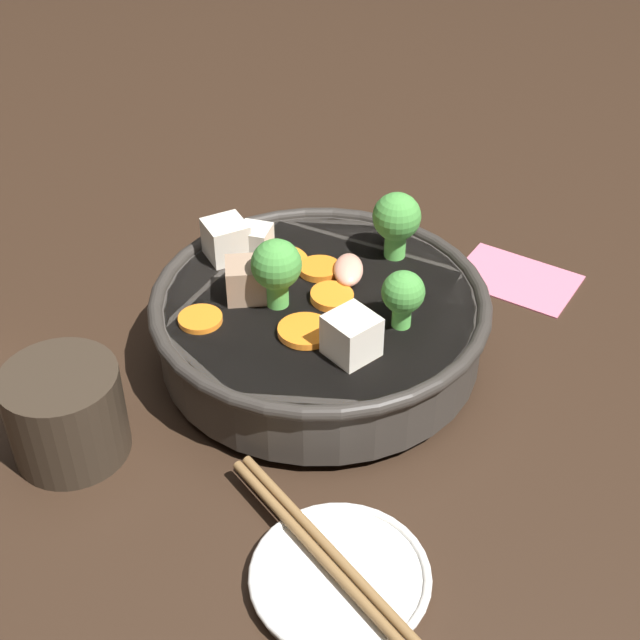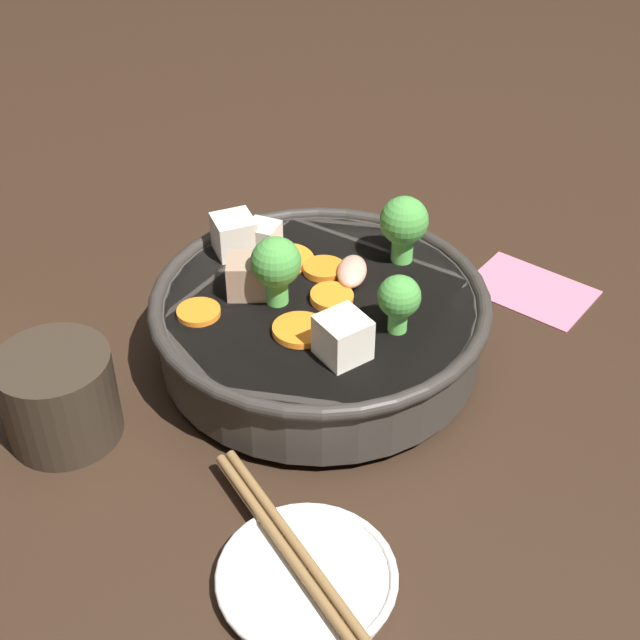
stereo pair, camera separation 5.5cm
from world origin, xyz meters
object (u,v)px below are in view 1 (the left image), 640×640
Objects in this scene: stirfry_bowl at (320,317)px; dark_mug at (65,412)px; side_saucer at (340,578)px; chopsticks_pair at (340,569)px.

stirfry_bowl reaches higher than dark_mug.
stirfry_bowl is 0.23m from side_saucer.
dark_mug is 0.24m from chopsticks_pair.
stirfry_bowl is 2.33× the size of side_saucer.
dark_mug is at bearing 18.66° from side_saucer.
dark_mug is (0.04, 0.21, -0.01)m from stirfry_bowl.
chopsticks_pair is (-0.00, 0.00, 0.01)m from side_saucer.
chopsticks_pair is (-0.18, 0.14, -0.03)m from stirfry_bowl.
side_saucer is 0.51× the size of chopsticks_pair.
side_saucer is at bearing 143.41° from stirfry_bowl.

